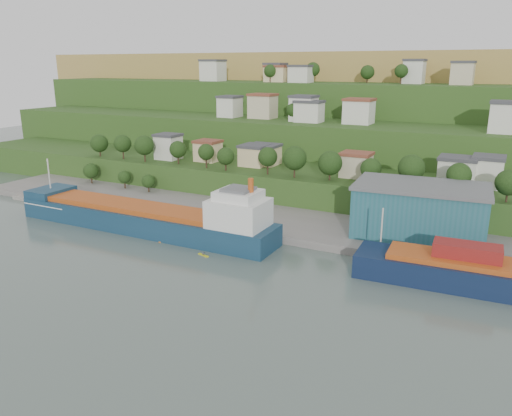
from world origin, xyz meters
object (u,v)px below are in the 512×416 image
Objects in this scene: warehouse at (420,210)px; kayak_orange at (165,242)px; caravan at (70,194)px; cargo_ship_near at (150,220)px.

warehouse reaches higher than kayak_orange.
caravan is at bearing 152.48° from kayak_orange.
kayak_orange is (8.90, -5.51, -2.89)m from cargo_ship_near.
warehouse reaches higher than caravan.
warehouse is 107.06m from caravan.
caravan is (-106.34, -10.85, -5.97)m from warehouse.
kayak_orange is (-55.27, -28.47, -8.20)m from warehouse.
caravan is (-42.16, 12.12, -0.66)m from cargo_ship_near.
kayak_orange is at bearing 1.11° from caravan.
warehouse is 5.99× the size of caravan.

